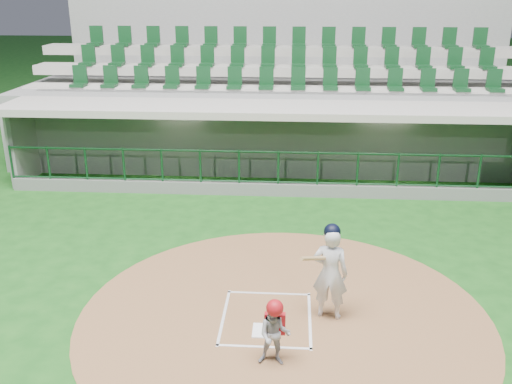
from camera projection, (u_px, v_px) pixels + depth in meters
ground at (267, 310)px, 10.20m from camera, size 120.00×120.00×0.00m
dirt_circle at (284, 316)px, 9.99m from camera, size 7.20×7.20×0.01m
home_plate at (265, 331)px, 9.53m from camera, size 0.43×0.43×0.02m
batter_box_chalk at (267, 318)px, 9.91m from camera, size 1.55×1.80×0.01m
dugout_structure at (286, 145)px, 17.23m from camera, size 16.40×3.70×3.00m
seating_deck at (283, 109)px, 19.96m from camera, size 17.00×6.72×5.15m
batter at (330, 271)px, 9.68m from camera, size 0.88×0.90×1.75m
catcher at (275, 332)px, 8.55m from camera, size 0.51×0.41×1.10m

